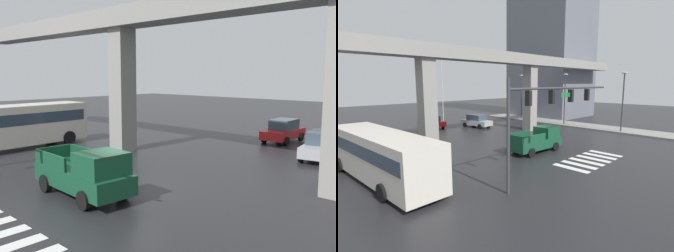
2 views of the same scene
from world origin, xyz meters
The scene contains 6 objects.
ground_plane centered at (0.00, 0.00, 0.00)m, with size 120.00×120.00×0.00m, color #232326.
elevated_overpass centered at (0.00, 5.56, 7.86)m, with size 52.71×2.02×9.27m.
pickup_truck centered at (-0.63, -1.77, 0.99)m, with size 5.19×2.27×2.08m.
city_bus centered at (-12.96, 0.59, 1.72)m, with size 3.09×10.89×2.99m.
sedan_silver centered at (3.70, 12.13, 0.85)m, with size 2.46×4.52×1.72m.
sedan_red centered at (-0.81, 16.10, 0.85)m, with size 2.09×4.36×1.72m.
Camera 1 is at (12.41, -10.57, 5.12)m, focal length 40.54 mm.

